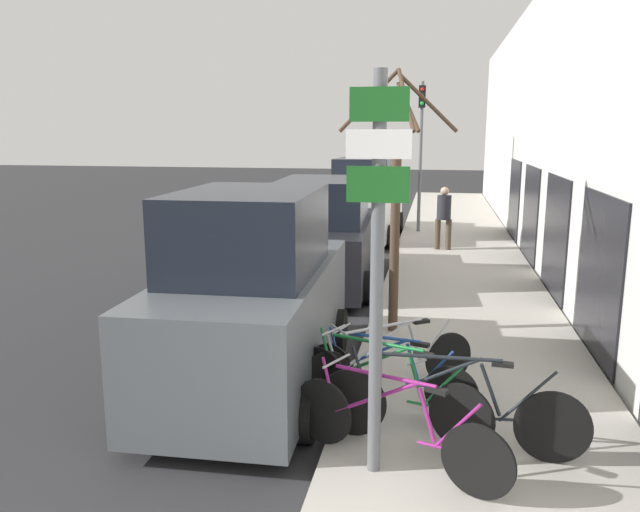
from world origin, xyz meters
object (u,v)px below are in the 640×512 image
bicycle_1 (448,408)px  parked_car_2 (366,203)px  traffic_light (421,137)px  bicycle_3 (388,375)px  street_tree (396,209)px  parked_car_1 (324,237)px  bicycle_2 (386,390)px  parked_car_0 (253,301)px  bicycle_4 (390,363)px  bicycle_0 (394,428)px  pedestrian_near (444,214)px  signpost (377,263)px

bicycle_1 → parked_car_2: bearing=15.9°
parked_car_2 → traffic_light: bearing=29.7°
bicycle_3 → street_tree: 3.11m
parked_car_1 → traffic_light: size_ratio=1.07×
bicycle_3 → bicycle_2: bearing=-159.4°
bicycle_3 → parked_car_1: (-1.82, 6.01, 0.51)m
bicycle_1 → parked_car_0: 2.86m
parked_car_2 → street_tree: street_tree is taller
bicycle_4 → parked_car_0: size_ratio=0.43×
bicycle_0 → bicycle_1: bicycle_1 is taller
bicycle_2 → parked_car_1: 6.78m
bicycle_0 → parked_car_0: bearing=70.4°
bicycle_2 → parked_car_0: bearing=84.6°
parked_car_0 → street_tree: bearing=51.0°
bicycle_1 → parked_car_2: size_ratio=0.57×
bicycle_2 → bicycle_4: bearing=27.7°
bicycle_2 → bicycle_4: 0.83m
parked_car_0 → parked_car_2: parked_car_0 is taller
bicycle_3 → parked_car_1: 6.30m
bicycle_1 → pedestrian_near: 10.65m
bicycle_3 → bicycle_4: bearing=18.3°
pedestrian_near → bicycle_3: bearing=88.3°
bicycle_3 → street_tree: size_ratio=0.50×
bicycle_4 → pedestrian_near: pedestrian_near is taller
bicycle_1 → bicycle_2: bearing=65.7°
signpost → parked_car_0: size_ratio=0.80×
bicycle_1 → parked_car_1: parked_car_1 is taller
signpost → bicycle_2: 1.79m
bicycle_4 → parked_car_1: size_ratio=0.40×
bicycle_2 → parked_car_0: (-1.76, 1.09, 0.58)m
bicycle_1 → bicycle_4: bearing=34.5°
parked_car_1 → parked_car_2: parked_car_2 is taller
traffic_light → parked_car_0: bearing=-97.9°
bicycle_0 → parked_car_1: 7.62m
signpost → bicycle_3: size_ratio=1.80×
bicycle_1 → pedestrian_near: bearing=5.7°
bicycle_0 → parked_car_0: (-1.90, 1.92, 0.59)m
bicycle_2 → parked_car_2: size_ratio=0.47×
bicycle_0 → parked_car_2: (-1.77, 13.18, 0.56)m
bicycle_0 → parked_car_2: parked_car_2 is taller
signpost → bicycle_1: size_ratio=1.36×
bicycle_1 → pedestrian_near: pedestrian_near is taller
bicycle_3 → pedestrian_near: bearing=14.4°
parked_car_1 → traffic_light: traffic_light is taller
pedestrian_near → traffic_light: traffic_light is taller
signpost → bicycle_3: 2.12m
bicycle_1 → parked_car_0: (-2.39, 1.45, 0.57)m
signpost → parked_car_2: 13.38m
bicycle_2 → bicycle_4: size_ratio=1.12×
bicycle_0 → bicycle_4: 1.67m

